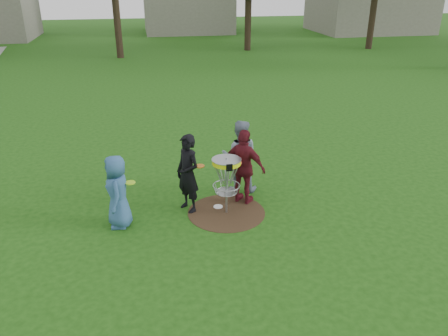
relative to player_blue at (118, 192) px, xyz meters
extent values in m
plane|color=#19470F|center=(2.39, 0.10, -0.82)|extent=(100.00, 100.00, 0.00)
cylinder|color=#47331E|center=(2.39, 0.10, -0.81)|extent=(1.80, 1.80, 0.01)
imported|color=#315A89|center=(0.00, 0.00, 0.00)|extent=(0.53, 0.80, 1.64)
imported|color=black|center=(1.55, 0.41, 0.11)|extent=(0.73, 0.81, 1.85)
imported|color=gray|center=(2.94, 1.22, 0.11)|extent=(1.05, 0.91, 1.85)
imported|color=maroon|center=(2.90, 0.55, 0.10)|extent=(1.11, 1.04, 1.83)
cylinder|color=white|center=(2.24, 0.39, -0.81)|extent=(0.22, 0.22, 0.02)
cylinder|color=#9EA0A5|center=(2.39, 0.10, -0.13)|extent=(0.05, 0.05, 1.38)
cylinder|color=#D7E50C|center=(2.39, 0.10, 0.46)|extent=(0.64, 0.64, 0.10)
cylinder|color=#9EA0A5|center=(2.39, 0.10, 0.52)|extent=(0.66, 0.66, 0.01)
cube|color=black|center=(2.39, -0.22, 0.46)|extent=(0.14, 0.02, 0.16)
torus|color=#9EA0A5|center=(2.39, 0.10, -0.12)|extent=(0.62, 0.62, 0.02)
torus|color=#9EA0A5|center=(2.39, 0.10, -0.28)|extent=(0.50, 0.50, 0.02)
cylinder|color=#9EA0A5|center=(2.39, 0.10, -0.29)|extent=(0.44, 0.44, 0.01)
cylinder|color=#B3EF1A|center=(0.28, 0.01, 0.19)|extent=(0.22, 0.22, 0.02)
cylinder|color=orange|center=(1.82, 0.32, 0.32)|extent=(0.22, 0.22, 0.02)
cylinder|color=#FF4363|center=(2.81, 0.97, 0.32)|extent=(0.22, 0.22, 0.02)
cylinder|color=#FF4643|center=(2.69, 0.36, 0.31)|extent=(0.22, 0.22, 0.02)
cylinder|color=#38281C|center=(-0.61, 21.60, 1.49)|extent=(0.46, 0.46, 4.62)
cylinder|color=#38281C|center=(8.39, 23.10, 1.07)|extent=(0.46, 0.46, 3.78)
cylinder|color=#38281C|center=(17.39, 22.10, 1.28)|extent=(0.46, 0.46, 4.20)
cube|color=gray|center=(5.39, 35.10, 1.68)|extent=(8.00, 7.00, 5.00)
camera|label=1|loc=(0.70, -8.57, 4.25)|focal=35.00mm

